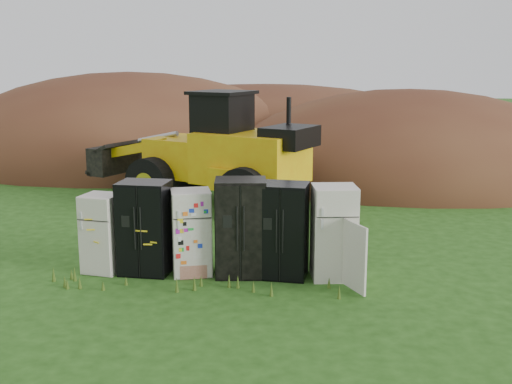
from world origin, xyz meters
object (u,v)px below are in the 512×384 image
fridge_black_right (283,230)px  fridge_open_door (334,232)px  fridge_black_side (145,228)px  fridge_sticker (191,232)px  fridge_dark_mid (241,228)px  wheel_loader (199,148)px  fridge_leftmost (103,233)px

fridge_black_right → fridge_open_door: fridge_black_right is taller
fridge_black_side → fridge_sticker: 0.94m
fridge_black_side → fridge_open_door: bearing=4.9°
fridge_sticker → fridge_dark_mid: (0.99, 0.03, 0.12)m
fridge_black_right → wheel_loader: 6.94m
fridge_leftmost → wheel_loader: 6.45m
fridge_leftmost → fridge_sticker: bearing=11.4°
fridge_dark_mid → fridge_open_door: size_ratio=1.05×
fridge_leftmost → fridge_dark_mid: 2.83m
fridge_black_right → fridge_dark_mid: bearing=-174.1°
fridge_leftmost → fridge_open_door: (4.67, 0.03, 0.13)m
fridge_black_right → fridge_open_door: 0.99m
fridge_leftmost → fridge_open_door: 4.67m
fridge_leftmost → fridge_black_side: fridge_black_side is taller
fridge_leftmost → fridge_black_right: (3.67, 0.04, 0.14)m
fridge_black_right → fridge_leftmost: bearing=-172.7°
wheel_loader → fridge_leftmost: bearing=-72.9°
fridge_dark_mid → wheel_loader: bearing=101.3°
fridge_dark_mid → wheel_loader: 6.62m
fridge_leftmost → fridge_sticker: size_ratio=0.93×
fridge_dark_mid → fridge_black_right: size_ratio=1.04×
fridge_open_door → fridge_black_side: bearing=172.8°
fridge_sticker → fridge_black_right: (1.85, 0.02, 0.08)m
fridge_black_side → wheel_loader: size_ratio=0.27×
fridge_black_side → fridge_dark_mid: fridge_dark_mid is taller
fridge_open_door → wheel_loader: bearing=113.5°
fridge_leftmost → fridge_black_right: fridge_black_right is taller
fridge_sticker → wheel_loader: 6.44m
fridge_black_side → fridge_open_door: 3.78m
fridge_black_right → wheel_loader: size_ratio=0.27×
fridge_sticker → fridge_dark_mid: fridge_dark_mid is taller
fridge_leftmost → wheel_loader: (0.84, 6.33, 0.89)m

